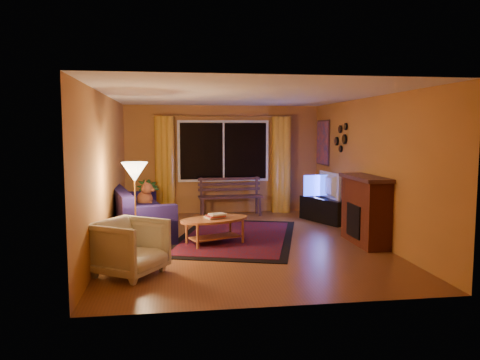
{
  "coord_description": "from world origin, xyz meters",
  "views": [
    {
      "loc": [
        -1.19,
        -7.83,
        1.91
      ],
      "look_at": [
        0.0,
        0.3,
        1.05
      ],
      "focal_mm": 35.0,
      "sensor_mm": 36.0,
      "label": 1
    }
  ],
  "objects": [
    {
      "name": "coffee_table",
      "position": [
        -0.49,
        -0.06,
        0.22
      ],
      "size": [
        1.59,
        1.59,
        0.45
      ],
      "primitive_type": "cylinder",
      "rotation": [
        0.0,
        0.0,
        0.38
      ],
      "color": "#B76837",
      "rests_on": "ground"
    },
    {
      "name": "tv_console",
      "position": [
        2.0,
        1.56,
        0.25
      ],
      "size": [
        0.84,
        1.27,
        0.5
      ],
      "primitive_type": "cube",
      "rotation": [
        0.0,
        0.0,
        0.4
      ],
      "color": "black",
      "rests_on": "ground"
    },
    {
      "name": "window",
      "position": [
        0.0,
        2.94,
        1.45
      ],
      "size": [
        2.0,
        0.02,
        1.3
      ],
      "primitive_type": "cube",
      "color": "black",
      "rests_on": "wall_back"
    },
    {
      "name": "wall_back",
      "position": [
        0.0,
        3.01,
        1.25
      ],
      "size": [
        4.5,
        0.02,
        2.5
      ],
      "primitive_type": "cube",
      "color": "#C27E3B",
      "rests_on": "ground"
    },
    {
      "name": "floor_lamp",
      "position": [
        -1.76,
        -0.54,
        0.72
      ],
      "size": [
        0.31,
        0.31,
        1.43
      ],
      "primitive_type": "cylinder",
      "rotation": [
        0.0,
        0.0,
        -0.38
      ],
      "color": "#BF8C3F",
      "rests_on": "ground"
    },
    {
      "name": "wall_left",
      "position": [
        -2.26,
        0.0,
        1.25
      ],
      "size": [
        0.02,
        6.0,
        2.5
      ],
      "primitive_type": "cube",
      "color": "#C27E3B",
      "rests_on": "ground"
    },
    {
      "name": "armchair",
      "position": [
        -1.76,
        -1.61,
        0.41
      ],
      "size": [
        1.06,
        1.08,
        0.82
      ],
      "primitive_type": "imported",
      "rotation": [
        0.0,
        0.0,
        0.98
      ],
      "color": "beige",
      "rests_on": "ground"
    },
    {
      "name": "rug",
      "position": [
        -0.07,
        0.37,
        0.01
      ],
      "size": [
        2.82,
        3.6,
        0.02
      ],
      "primitive_type": "cube",
      "rotation": [
        0.0,
        0.0,
        -0.29
      ],
      "color": "#640502",
      "rests_on": "ground"
    },
    {
      "name": "fireplace",
      "position": [
        2.05,
        -0.4,
        0.55
      ],
      "size": [
        0.4,
        1.2,
        1.1
      ],
      "primitive_type": "cube",
      "color": "maroon",
      "rests_on": "ground"
    },
    {
      "name": "floor",
      "position": [
        0.0,
        0.0,
        -0.01
      ],
      "size": [
        4.5,
        6.0,
        0.02
      ],
      "primitive_type": "cube",
      "color": "brown",
      "rests_on": "ground"
    },
    {
      "name": "wall_right",
      "position": [
        2.26,
        0.0,
        1.25
      ],
      "size": [
        0.02,
        6.0,
        2.5
      ],
      "primitive_type": "cube",
      "color": "#C27E3B",
      "rests_on": "ground"
    },
    {
      "name": "curtain_left",
      "position": [
        -1.35,
        2.88,
        1.12
      ],
      "size": [
        0.36,
        0.36,
        2.24
      ],
      "primitive_type": "cylinder",
      "color": "gold",
      "rests_on": "ground"
    },
    {
      "name": "television",
      "position": [
        2.0,
        1.56,
        0.78
      ],
      "size": [
        0.22,
        0.96,
        0.55
      ],
      "primitive_type": "imported",
      "rotation": [
        0.0,
        0.0,
        1.67
      ],
      "color": "black",
      "rests_on": "tv_console"
    },
    {
      "name": "potted_plant",
      "position": [
        -1.71,
        2.26,
        0.43
      ],
      "size": [
        0.65,
        0.65,
        0.87
      ],
      "primitive_type": "imported",
      "rotation": [
        0.0,
        0.0,
        0.43
      ],
      "color": "#235B1E",
      "rests_on": "ground"
    },
    {
      "name": "sofa",
      "position": [
        -1.77,
        0.87,
        0.43
      ],
      "size": [
        1.34,
        2.25,
        0.85
      ],
      "primitive_type": "cube",
      "rotation": [
        0.0,
        0.0,
        0.22
      ],
      "color": "#150E3D",
      "rests_on": "ground"
    },
    {
      "name": "painting",
      "position": [
        2.22,
        2.45,
        1.65
      ],
      "size": [
        0.04,
        0.76,
        0.96
      ],
      "primitive_type": "cube",
      "color": "#E3502B",
      "rests_on": "wall_right"
    },
    {
      "name": "curtain_rod",
      "position": [
        0.0,
        2.9,
        2.25
      ],
      "size": [
        3.2,
        0.03,
        0.03
      ],
      "primitive_type": "cylinder",
      "rotation": [
        0.0,
        1.57,
        0.0
      ],
      "color": "#BF8C3F",
      "rests_on": "wall_back"
    },
    {
      "name": "mirror_cluster",
      "position": [
        2.21,
        1.3,
        1.8
      ],
      "size": [
        0.06,
        0.6,
        0.56
      ],
      "primitive_type": null,
      "color": "black",
      "rests_on": "wall_right"
    },
    {
      "name": "bench",
      "position": [
        0.11,
        2.58,
        0.22
      ],
      "size": [
        1.45,
        0.48,
        0.43
      ],
      "primitive_type": "cube",
      "rotation": [
        0.0,
        0.0,
        0.04
      ],
      "color": "#3C2326",
      "rests_on": "ground"
    },
    {
      "name": "ceiling",
      "position": [
        0.0,
        0.0,
        2.51
      ],
      "size": [
        4.5,
        6.0,
        0.02
      ],
      "primitive_type": "cube",
      "color": "white",
      "rests_on": "ground"
    },
    {
      "name": "dog",
      "position": [
        -1.72,
        1.34,
        0.67
      ],
      "size": [
        0.41,
        0.5,
        0.49
      ],
      "primitive_type": null,
      "rotation": [
        0.0,
        0.0,
        0.2
      ],
      "color": "#9F4E2B",
      "rests_on": "sofa"
    },
    {
      "name": "curtain_right",
      "position": [
        1.35,
        2.88,
        1.12
      ],
      "size": [
        0.36,
        0.36,
        2.24
      ],
      "primitive_type": "cylinder",
      "color": "gold",
      "rests_on": "ground"
    }
  ]
}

